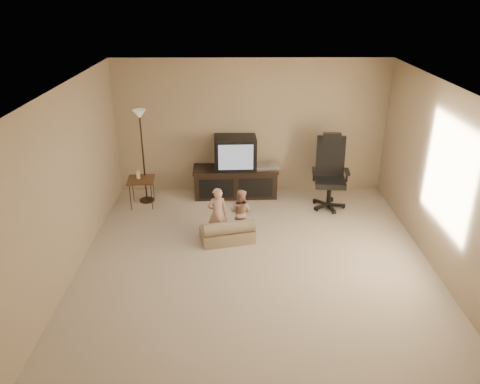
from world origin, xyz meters
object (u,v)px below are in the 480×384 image
Objects in this scene: tv_stand at (236,171)px; child_sofa at (228,232)px; side_table at (141,180)px; floor_lamp at (141,136)px; toddler_left at (217,213)px; toddler_right at (241,212)px; office_chair at (329,181)px.

tv_stand is 1.82m from child_sofa.
side_table is 0.78× the size of child_sofa.
floor_lamp reaches higher than child_sofa.
tv_stand is 1.84m from floor_lamp.
toddler_left is (-0.28, -1.65, -0.05)m from tv_stand.
toddler_left reaches higher than toddler_right.
office_chair is 1.56× the size of toddler_left.
office_chair is at bearing -3.95° from floor_lamp.
toddler_left is (1.36, -1.38, -0.83)m from floor_lamp.
child_sofa is at bearing -138.31° from office_chair.
toddler_right is (-1.58, -1.02, -0.09)m from office_chair.
side_table is 1.84m from toddler_left.
toddler_left is at bearing 41.62° from toddler_right.
side_table is at bearing -175.00° from office_chair.
tv_stand is 1.81× the size of child_sofa.
child_sofa is 1.17× the size of toddler_right.
side_table is at bearing 125.79° from child_sofa.
toddler_right is (0.36, 0.12, -0.04)m from toddler_left.
tv_stand is 1.23× the size of office_chair.
office_chair reaches higher than side_table.
tv_stand is 0.94× the size of floor_lamp.
side_table is (-1.69, -0.45, 0.02)m from tv_stand.
side_table is 0.78m from floor_lamp.
floor_lamp is at bearing 76.98° from side_table.
toddler_right is at bearing -31.28° from side_table.
floor_lamp is at bearing 121.39° from child_sofa.
toddler_left is at bearing -143.65° from office_chair.
floor_lamp is (-1.64, -0.27, 0.78)m from tv_stand.
toddler_right is (0.08, -1.52, -0.09)m from tv_stand.
tv_stand reaches higher than child_sofa.
office_chair reaches higher than tv_stand.
side_table is 0.91× the size of toddler_right.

